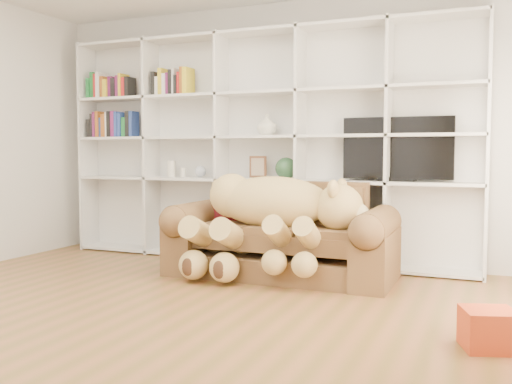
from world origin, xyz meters
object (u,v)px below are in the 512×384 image
at_px(teddy_bear, 270,212).
at_px(tv, 398,150).
at_px(gift_box, 489,329).
at_px(sofa, 282,241).

relative_size(teddy_bear, tv, 1.53).
bearing_deg(tv, gift_box, -67.26).
relative_size(teddy_bear, gift_box, 5.44).
bearing_deg(gift_box, sofa, 142.25).
xyz_separation_m(teddy_bear, tv, (0.98, 0.82, 0.56)).
bearing_deg(tv, sofa, -145.24).
distance_m(gift_box, tv, 2.44).
distance_m(sofa, teddy_bear, 0.33).
bearing_deg(tv, teddy_bear, -140.07).
distance_m(sofa, tv, 1.42).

